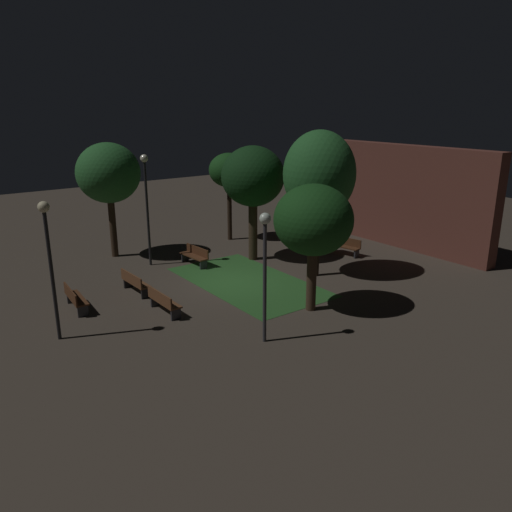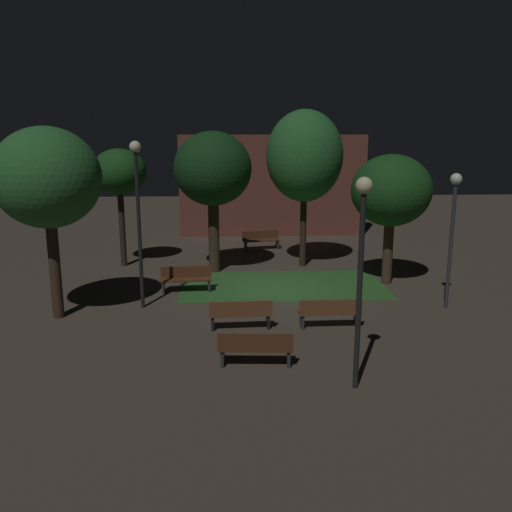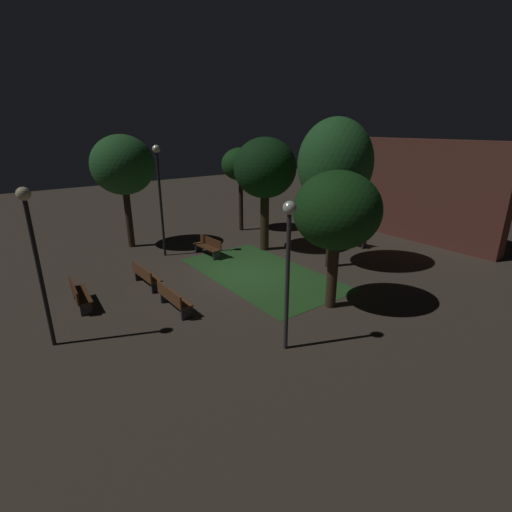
% 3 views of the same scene
% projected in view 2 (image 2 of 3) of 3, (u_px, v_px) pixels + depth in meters
% --- Properties ---
extents(ground_plane, '(60.00, 60.00, 0.00)m').
position_uv_depth(ground_plane, '(274.00, 290.00, 19.29)').
color(ground_plane, '#473D33').
extents(grass_lawn, '(7.47, 4.09, 0.01)m').
position_uv_depth(grass_lawn, '(283.00, 285.00, 19.96)').
color(grass_lawn, '#2D6028').
rests_on(grass_lawn, ground).
extents(bench_near_trees, '(1.82, 0.56, 0.88)m').
position_uv_depth(bench_near_trees, '(241.00, 313.00, 15.36)').
color(bench_near_trees, brown).
rests_on(bench_near_trees, ground).
extents(bench_front_right, '(1.81, 0.52, 0.88)m').
position_uv_depth(bench_front_right, '(330.00, 312.00, 15.49)').
color(bench_front_right, brown).
rests_on(bench_front_right, ground).
extents(bench_back_row, '(1.86, 0.83, 0.88)m').
position_uv_depth(bench_back_row, '(261.00, 239.00, 26.10)').
color(bench_back_row, '#512D19').
rests_on(bench_back_row, ground).
extents(bench_lawn_edge, '(1.83, 0.60, 0.88)m').
position_uv_depth(bench_lawn_edge, '(255.00, 348.00, 12.90)').
color(bench_lawn_edge, '#512D19').
rests_on(bench_lawn_edge, ground).
extents(bench_front_left, '(1.83, 0.60, 0.88)m').
position_uv_depth(bench_front_left, '(186.00, 278.00, 19.09)').
color(bench_front_left, '#512D19').
rests_on(bench_front_left, ground).
extents(tree_back_right, '(3.14, 3.14, 6.47)m').
position_uv_depth(tree_back_right, '(305.00, 157.00, 21.91)').
color(tree_back_right, '#2D2116').
rests_on(tree_back_right, ground).
extents(tree_near_wall, '(3.10, 3.10, 5.72)m').
position_uv_depth(tree_near_wall, '(47.00, 179.00, 15.57)').
color(tree_near_wall, '#38281C').
rests_on(tree_near_wall, ground).
extents(tree_back_left, '(3.06, 3.06, 5.61)m').
position_uv_depth(tree_back_left, '(213.00, 170.00, 21.05)').
color(tree_back_left, '#38281C').
rests_on(tree_back_left, ground).
extents(tree_lawn_side, '(2.90, 2.90, 4.79)m').
position_uv_depth(tree_lawn_side, '(391.00, 191.00, 19.50)').
color(tree_lawn_side, '#423021').
rests_on(tree_lawn_side, ground).
extents(tree_tall_center, '(2.23, 2.23, 4.91)m').
position_uv_depth(tree_tall_center, '(119.00, 173.00, 22.06)').
color(tree_tall_center, '#2D2116').
rests_on(tree_tall_center, ground).
extents(lamp_post_near_wall, '(0.36, 0.36, 5.29)m').
position_uv_depth(lamp_post_near_wall, '(138.00, 199.00, 16.64)').
color(lamp_post_near_wall, black).
rests_on(lamp_post_near_wall, ground).
extents(lamp_post_plaza_east, '(0.36, 0.36, 4.32)m').
position_uv_depth(lamp_post_plaza_east, '(453.00, 217.00, 16.70)').
color(lamp_post_plaza_east, '#333338').
rests_on(lamp_post_plaza_east, ground).
extents(lamp_post_path_center, '(0.36, 0.36, 4.65)m').
position_uv_depth(lamp_post_path_center, '(361.00, 249.00, 11.23)').
color(lamp_post_path_center, black).
rests_on(lamp_post_path_center, ground).
extents(building_wall_backdrop, '(10.10, 0.80, 5.44)m').
position_uv_depth(building_wall_backdrop, '(273.00, 186.00, 29.27)').
color(building_wall_backdrop, brown).
rests_on(building_wall_backdrop, ground).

